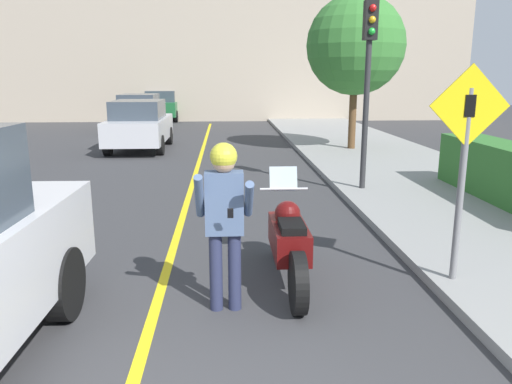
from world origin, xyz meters
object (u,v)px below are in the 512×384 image
at_px(person_biker, 224,209).
at_px(street_tree, 356,45).
at_px(parked_car_green, 163,105).
at_px(traffic_light, 369,61).
at_px(parked_car_silver, 140,125).
at_px(parked_car_grey, 140,112).
at_px(crossing_sign, 464,154).
at_px(motorcycle, 289,241).

bearing_deg(person_biker, street_tree, 69.57).
relative_size(person_biker, parked_car_green, 0.43).
distance_m(traffic_light, parked_car_silver, 9.30).
relative_size(parked_car_silver, parked_car_grey, 1.00).
bearing_deg(parked_car_green, parked_car_silver, -86.97).
distance_m(person_biker, traffic_light, 6.27).
bearing_deg(person_biker, parked_car_silver, 103.29).
bearing_deg(crossing_sign, traffic_light, 87.10).
bearing_deg(traffic_light, parked_car_grey, 117.59).
bearing_deg(person_biker, motorcycle, 42.18).
height_order(person_biker, parked_car_silver, person_biker).
bearing_deg(motorcycle, crossing_sign, -9.59).
xyz_separation_m(motorcycle, parked_car_silver, (-3.67, 11.57, 0.34)).
bearing_deg(parked_car_grey, person_biker, -78.06).
bearing_deg(motorcycle, street_tree, 72.02).
bearing_deg(street_tree, parked_car_silver, 172.06).
xyz_separation_m(person_biker, parked_car_silver, (-2.90, 12.27, -0.27)).
distance_m(traffic_light, street_tree, 6.16).
relative_size(motorcycle, crossing_sign, 0.93).
bearing_deg(parked_car_grey, traffic_light, -62.41).
bearing_deg(parked_car_silver, traffic_light, -50.08).
distance_m(crossing_sign, traffic_light, 5.05).
bearing_deg(crossing_sign, parked_car_green, 104.75).
xyz_separation_m(street_tree, parked_car_green, (-7.72, 12.69, -2.57)).
distance_m(motorcycle, crossing_sign, 2.24).
bearing_deg(traffic_light, street_tree, 78.15).
distance_m(traffic_light, parked_car_green, 19.86).
bearing_deg(motorcycle, parked_car_silver, 107.58).
height_order(street_tree, parked_car_green, street_tree).
height_order(motorcycle, traffic_light, traffic_light).
bearing_deg(parked_car_silver, parked_car_green, 93.03).
xyz_separation_m(parked_car_silver, parked_car_grey, (-0.98, 6.07, 0.00)).
relative_size(motorcycle, street_tree, 0.47).
distance_m(person_biker, street_tree, 12.25).
distance_m(motorcycle, parked_car_grey, 18.25).
bearing_deg(person_biker, crossing_sign, 7.81).
xyz_separation_m(motorcycle, traffic_light, (2.18, 4.59, 2.25)).
height_order(crossing_sign, parked_car_green, crossing_sign).
bearing_deg(parked_car_grey, street_tree, -41.16).
xyz_separation_m(motorcycle, person_biker, (-0.77, -0.70, 0.61)).
distance_m(motorcycle, parked_car_green, 23.66).
bearing_deg(parked_car_green, street_tree, -58.69).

